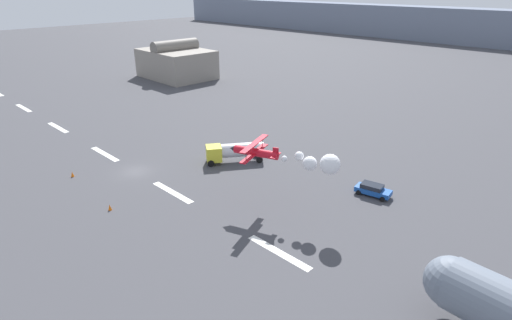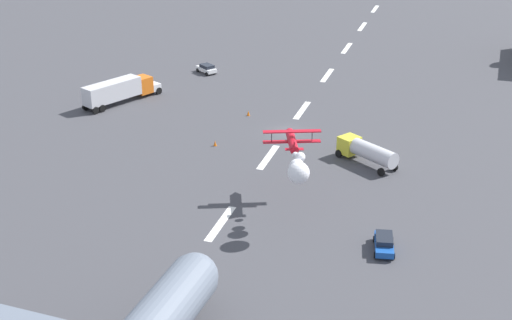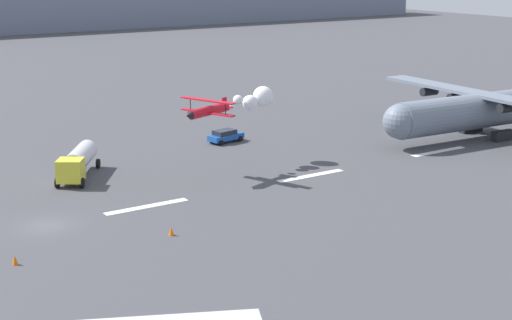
# 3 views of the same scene
# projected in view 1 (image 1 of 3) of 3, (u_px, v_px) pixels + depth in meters

# --- Properties ---
(ground_plane) EXTENTS (440.00, 440.00, 0.00)m
(ground_plane) POSITION_uv_depth(u_px,v_px,m) (135.00, 171.00, 59.47)
(ground_plane) COLOR #424247
(ground_plane) RESTS_ON ground
(runway_stripe_2) EXTENTS (8.00, 0.90, 0.01)m
(runway_stripe_2) POSITION_uv_depth(u_px,v_px,m) (24.00, 108.00, 89.15)
(runway_stripe_2) COLOR white
(runway_stripe_2) RESTS_ON ground
(runway_stripe_3) EXTENTS (8.00, 0.90, 0.01)m
(runway_stripe_3) POSITION_uv_depth(u_px,v_px,m) (58.00, 127.00, 77.28)
(runway_stripe_3) COLOR white
(runway_stripe_3) RESTS_ON ground
(runway_stripe_4) EXTENTS (8.00, 0.90, 0.01)m
(runway_stripe_4) POSITION_uv_depth(u_px,v_px,m) (105.00, 154.00, 65.40)
(runway_stripe_4) COLOR white
(runway_stripe_4) RESTS_ON ground
(runway_stripe_5) EXTENTS (8.00, 0.90, 0.01)m
(runway_stripe_5) POSITION_uv_depth(u_px,v_px,m) (173.00, 192.00, 53.53)
(runway_stripe_5) COLOR white
(runway_stripe_5) RESTS_ON ground
(runway_stripe_6) EXTENTS (8.00, 0.90, 0.01)m
(runway_stripe_6) POSITION_uv_depth(u_px,v_px,m) (279.00, 252.00, 41.65)
(runway_stripe_6) COLOR white
(runway_stripe_6) RESTS_ON ground
(mountain_ridge_distant) EXTENTS (396.00, 16.00, 14.60)m
(mountain_ridge_distant) POSITION_uv_depth(u_px,v_px,m) (508.00, 29.00, 168.43)
(mountain_ridge_distant) COLOR slate
(mountain_ridge_distant) RESTS_ON ground
(stunt_biplane_red) EXTENTS (12.88, 7.20, 2.28)m
(stunt_biplane_red) POSITION_uv_depth(u_px,v_px,m) (301.00, 160.00, 45.89)
(stunt_biplane_red) COLOR red
(fuel_tanker_truck) EXTENTS (6.91, 8.46, 2.90)m
(fuel_tanker_truck) POSITION_uv_depth(u_px,v_px,m) (234.00, 151.00, 61.98)
(fuel_tanker_truck) COLOR yellow
(fuel_tanker_truck) RESTS_ON ground
(airport_staff_sedan) EXTENTS (4.67, 2.65, 1.52)m
(airport_staff_sedan) POSITION_uv_depth(u_px,v_px,m) (373.00, 190.00, 52.49)
(airport_staff_sedan) COLOR #194CA5
(airport_staff_sedan) RESTS_ON ground
(hangar_building) EXTENTS (20.57, 15.02, 10.39)m
(hangar_building) POSITION_uv_depth(u_px,v_px,m) (176.00, 62.00, 115.98)
(hangar_building) COLOR gray
(hangar_building) RESTS_ON ground
(traffic_cone_near) EXTENTS (0.44, 0.44, 0.75)m
(traffic_cone_near) POSITION_uv_depth(u_px,v_px,m) (72.00, 174.00, 57.69)
(traffic_cone_near) COLOR orange
(traffic_cone_near) RESTS_ON ground
(traffic_cone_far) EXTENTS (0.44, 0.44, 0.75)m
(traffic_cone_far) POSITION_uv_depth(u_px,v_px,m) (110.00, 207.00, 49.26)
(traffic_cone_far) COLOR orange
(traffic_cone_far) RESTS_ON ground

